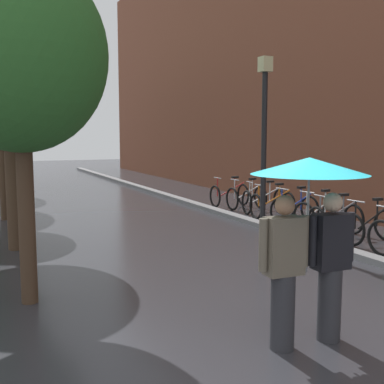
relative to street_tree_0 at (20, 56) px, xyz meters
name	(u,v)px	position (x,y,z in m)	size (l,w,h in m)	color
ground_plane	(317,350)	(2.61, -2.81, -3.28)	(80.00, 80.00, 0.00)	#2D2D33
building_facade	(362,47)	(12.61, 7.19, 2.18)	(8.00, 36.00, 10.93)	brown
kerb_strip	(194,204)	(5.81, 7.19, -3.22)	(0.30, 36.00, 0.12)	slate
street_tree_0	(20,56)	(0.00, 0.00, 0.00)	(2.26, 2.26, 4.56)	#473323
street_tree_1	(9,75)	(0.10, 3.33, 0.13)	(2.61, 2.61, 4.77)	#473323
parked_bicycle_1	(370,226)	(6.89, 0.76, -2.90)	(1.11, 0.75, 0.96)	black
parked_bicycle_2	(336,219)	(6.79, 1.68, -2.90)	(1.12, 0.76, 0.96)	black
parked_bicycle_3	(319,214)	(6.96, 2.46, -2.90)	(1.17, 0.85, 0.96)	black
parked_bicycle_4	(295,209)	(6.84, 3.27, -2.90)	(1.13, 0.78, 0.96)	black
parked_bicycle_5	(272,204)	(6.81, 4.23, -2.90)	(1.13, 0.77, 0.96)	black
parked_bicycle_6	(263,201)	(7.00, 4.98, -2.90)	(1.17, 0.84, 0.96)	black
parked_bicycle_7	(247,197)	(6.97, 5.85, -2.90)	(1.10, 0.73, 0.96)	black
parked_bicycle_8	(229,195)	(6.80, 6.62, -2.90)	(1.08, 0.70, 0.96)	black
couple_under_umbrella	(308,216)	(2.59, -2.63, -1.86)	(1.24, 1.24, 2.04)	#2D2D33
street_lamp_post	(264,132)	(5.21, 2.26, -0.96)	(0.24, 0.24, 3.94)	black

